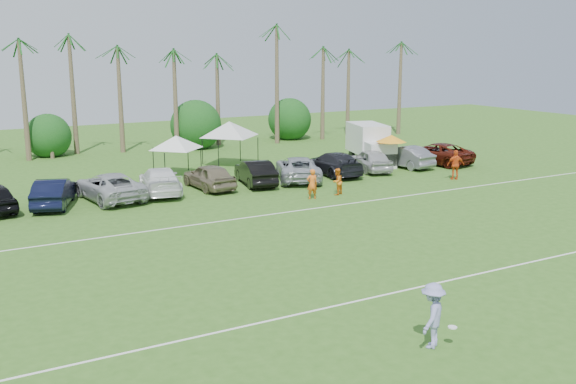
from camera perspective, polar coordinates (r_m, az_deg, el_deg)
ground at (r=22.13m, az=12.74°, el=-10.39°), size 120.00×120.00×0.00m
field_lines at (r=28.20m, az=1.95°, el=-4.99°), size 80.00×12.10×0.01m
palm_tree_3 at (r=53.43m, az=-23.20°, el=13.28°), size 2.40×2.40×11.90m
palm_tree_4 at (r=53.99m, az=-18.67°, el=10.86°), size 2.40×2.40×8.90m
palm_tree_5 at (r=54.85m, az=-14.54°, el=12.05°), size 2.40×2.40×9.90m
palm_tree_6 at (r=55.99m, az=-10.53°, el=13.12°), size 2.40×2.40×10.90m
palm_tree_7 at (r=57.40m, az=-6.66°, el=14.07°), size 2.40×2.40×11.90m
palm_tree_8 at (r=59.46m, az=-2.04°, el=11.61°), size 2.40×2.40×8.90m
palm_tree_9 at (r=61.86m, az=2.20°, el=12.45°), size 2.40×2.40×9.90m
palm_tree_10 at (r=64.58m, az=6.12°, el=13.16°), size 2.40×2.40×10.90m
palm_tree_11 at (r=66.95m, az=9.03°, el=13.79°), size 2.40×2.40×11.90m
bush_tree_1 at (r=55.06m, az=-20.49°, el=4.80°), size 4.00×4.00×4.00m
bush_tree_2 at (r=57.98m, az=-8.66°, el=5.81°), size 4.00×4.00×4.00m
bush_tree_3 at (r=62.10m, az=0.07°, el=6.40°), size 4.00×4.00×4.00m
sideline_player_a at (r=37.09m, az=2.15°, el=0.71°), size 0.72×0.56×1.77m
sideline_player_b at (r=38.27m, az=4.39°, el=0.93°), size 0.96×0.87×1.60m
sideline_player_c at (r=44.01m, az=14.67°, el=2.35°), size 1.26×0.90×1.99m
box_truck at (r=49.24m, az=7.35°, el=4.38°), size 3.55×6.00×2.91m
canopy_tent_left at (r=44.50m, az=-9.93°, el=4.96°), size 3.96×3.96×3.21m
canopy_tent_right at (r=47.52m, az=-5.25°, el=6.27°), size 4.78×4.78×3.87m
market_umbrella at (r=46.78m, az=9.17°, el=4.72°), size 2.23×2.23×2.48m
frisbee_player at (r=19.38m, az=12.71°, el=-10.66°), size 1.45×1.30×1.96m
parked_car_1 at (r=37.60m, az=-20.11°, el=-0.04°), size 3.15×5.08×1.58m
parked_car_2 at (r=38.25m, az=-15.59°, el=0.48°), size 3.40×6.00×1.58m
parked_car_3 at (r=39.27m, az=-11.30°, el=1.01°), size 3.26×5.78×1.58m
parked_car_4 at (r=40.11m, az=-7.03°, el=1.40°), size 2.19×4.76×1.58m
parked_car_5 at (r=41.10m, az=-2.91°, el=1.75°), size 2.49×5.02×1.58m
parked_car_6 at (r=42.44m, az=0.89°, el=2.11°), size 4.65×6.26×1.58m
parked_car_7 at (r=44.38m, az=4.07°, el=2.55°), size 2.54×5.57×1.58m
parked_car_8 at (r=46.02m, az=7.38°, el=2.83°), size 2.97×4.96×1.58m
parked_car_9 at (r=47.94m, az=10.31°, el=3.13°), size 2.17×4.95×1.58m
parked_car_10 at (r=49.92m, az=13.07°, el=3.38°), size 3.69×6.09×1.58m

